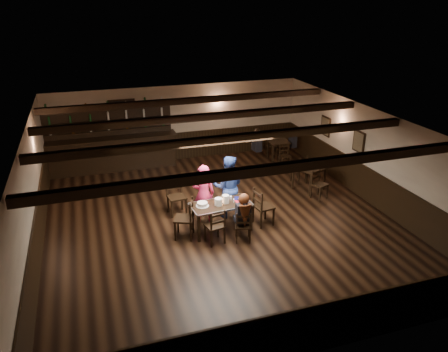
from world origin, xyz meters
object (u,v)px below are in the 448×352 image
object	(u,v)px
chair_near_right	(243,225)
bar_counter	(111,149)
chair_near_left	(216,224)
woman_pink	(204,194)
cake	(202,204)
man_blue	(228,187)
dining_table	(221,207)

from	to	relation	value
chair_near_right	bar_counter	xyz separation A→B (m)	(-2.60, 5.96, 0.25)
chair_near_left	chair_near_right	xyz separation A→B (m)	(0.65, -0.11, -0.06)
woman_pink	cake	xyz separation A→B (m)	(-0.19, -0.56, -0.01)
chair_near_left	bar_counter	xyz separation A→B (m)	(-1.96, 5.84, 0.20)
cake	chair_near_left	bearing A→B (deg)	-74.66
woman_pink	bar_counter	world-z (taller)	bar_counter
bar_counter	chair_near_right	bearing A→B (deg)	-66.39
woman_pink	man_blue	world-z (taller)	man_blue
chair_near_left	cake	bearing A→B (deg)	105.34
dining_table	cake	size ratio (longest dim) A/B	4.88
dining_table	man_blue	distance (m)	0.85
dining_table	bar_counter	world-z (taller)	bar_counter
dining_table	chair_near_right	bearing A→B (deg)	-63.81
chair_near_left	woman_pink	size ratio (longest dim) A/B	0.56
cake	bar_counter	size ratio (longest dim) A/B	0.07
chair_near_right	man_blue	xyz separation A→B (m)	(0.09, 1.41, 0.39)
cake	dining_table	bearing A→B (deg)	-3.02
chair_near_left	dining_table	bearing A→B (deg)	63.08
chair_near_left	woman_pink	world-z (taller)	woman_pink
man_blue	dining_table	bearing A→B (deg)	76.72
dining_table	man_blue	size ratio (longest dim) A/B	0.91
chair_near_left	cake	distance (m)	0.69
chair_near_left	woman_pink	distance (m)	1.21
chair_near_right	bar_counter	bearing A→B (deg)	113.61
chair_near_left	man_blue	xyz separation A→B (m)	(0.74, 1.29, 0.34)
woman_pink	bar_counter	distance (m)	5.07
chair_near_right	bar_counter	size ratio (longest dim) A/B	0.18
chair_near_left	bar_counter	bearing A→B (deg)	108.51
dining_table	cake	world-z (taller)	cake
chair_near_left	chair_near_right	distance (m)	0.66
chair_near_right	woman_pink	bearing A→B (deg)	116.00
dining_table	bar_counter	distance (m)	5.72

